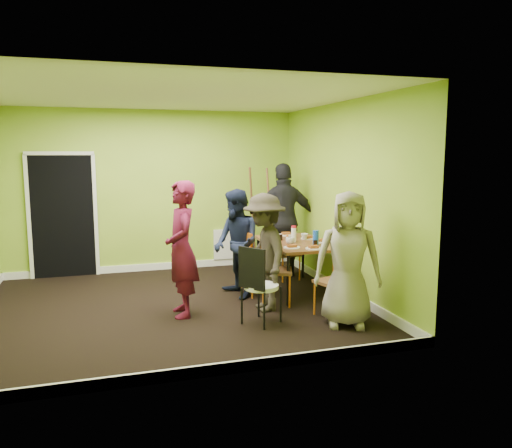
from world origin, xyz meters
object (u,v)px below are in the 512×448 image
at_px(chair_front_end, 338,276).
at_px(chair_bentwood, 258,282).
at_px(thermos, 294,235).
at_px(chair_back_end, 282,237).
at_px(orange_bottle, 287,238).
at_px(person_standing, 182,249).
at_px(person_front_end, 348,259).
at_px(blue_bottle, 316,238).
at_px(person_left_far, 237,244).
at_px(chair_left_near, 271,264).
at_px(chair_left_far, 252,260).
at_px(person_back_end, 284,220).
at_px(person_left_near, 265,252).
at_px(easel, 267,219).
at_px(dining_table, 297,245).

xyz_separation_m(chair_front_end, chair_bentwood, (-1.04, 0.04, -0.00)).
distance_m(chair_bentwood, thermos, 1.62).
relative_size(chair_back_end, orange_bottle, 12.35).
height_order(person_standing, person_front_end, person_standing).
height_order(blue_bottle, person_left_far, person_left_far).
height_order(blue_bottle, person_front_end, person_front_end).
distance_m(chair_left_near, orange_bottle, 0.89).
bearing_deg(blue_bottle, person_left_far, 165.32).
relative_size(thermos, blue_bottle, 1.00).
xyz_separation_m(chair_back_end, person_standing, (-1.88, -1.48, 0.19)).
bearing_deg(orange_bottle, person_left_far, -165.30).
bearing_deg(thermos, blue_bottle, -57.67).
xyz_separation_m(chair_left_far, person_back_end, (0.85, 0.98, 0.42)).
relative_size(chair_left_far, person_standing, 0.55).
height_order(chair_front_end, chair_bentwood, chair_bentwood).
distance_m(thermos, person_left_near, 1.01).
xyz_separation_m(chair_front_end, person_left_far, (-0.99, 1.26, 0.24)).
height_order(chair_bentwood, person_left_far, person_left_far).
relative_size(chair_front_end, person_standing, 0.55).
height_order(chair_back_end, person_left_far, person_left_far).
relative_size(person_standing, person_back_end, 0.91).
bearing_deg(chair_front_end, chair_back_end, 71.24).
bearing_deg(easel, chair_left_far, -115.28).
xyz_separation_m(chair_left_far, person_left_far, (-0.24, -0.02, 0.25)).
bearing_deg(chair_bentwood, easel, 124.20).
height_order(orange_bottle, person_left_near, person_left_near).
xyz_separation_m(blue_bottle, person_front_end, (-0.14, -1.26, -0.04)).
bearing_deg(person_left_far, chair_left_far, 83.69).
bearing_deg(person_standing, chair_left_far, 117.95).
distance_m(thermos, person_left_far, 0.90).
xyz_separation_m(chair_left_near, chair_front_end, (0.63, -0.79, -0.02)).
distance_m(chair_left_near, blue_bottle, 0.82).
bearing_deg(orange_bottle, person_back_end, 73.42).
bearing_deg(chair_front_end, dining_table, 73.40).
bearing_deg(blue_bottle, chair_left_far, 160.49).
xyz_separation_m(chair_back_end, chair_bentwood, (-1.06, -2.11, -0.14)).
bearing_deg(person_left_far, easel, 137.75).
height_order(person_left_near, person_back_end, person_back_end).
bearing_deg(chair_bentwood, person_front_end, 36.76).
xyz_separation_m(orange_bottle, person_standing, (-1.73, -0.82, 0.08)).
height_order(dining_table, orange_bottle, orange_bottle).
relative_size(chair_left_near, person_left_near, 0.64).
xyz_separation_m(blue_bottle, person_left_near, (-0.90, -0.40, -0.08)).
bearing_deg(blue_bottle, chair_front_end, -96.73).
bearing_deg(dining_table, person_front_end, -89.51).
relative_size(chair_bentwood, person_left_far, 0.62).
xyz_separation_m(person_standing, person_back_end, (1.96, 1.59, 0.09)).
distance_m(chair_bentwood, person_back_end, 2.54).
bearing_deg(chair_bentwood, chair_back_end, 117.70).
relative_size(chair_left_far, chair_back_end, 0.98).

